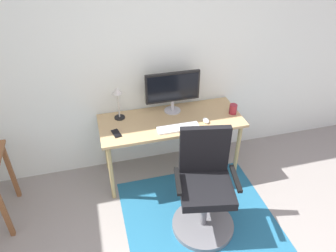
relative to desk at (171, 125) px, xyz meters
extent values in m
cube|color=white|center=(-0.21, 0.37, 0.65)|extent=(6.00, 0.10, 2.60)
cube|color=#215F81|center=(0.09, -0.75, -0.64)|extent=(1.46, 1.38, 0.01)
cube|color=tan|center=(0.00, 0.00, 0.06)|extent=(1.51, 0.61, 0.03)
cylinder|color=tan|center=(-0.69, -0.24, -0.30)|extent=(0.04, 0.04, 0.69)
cylinder|color=tan|center=(0.69, -0.24, -0.30)|extent=(0.04, 0.04, 0.69)
cylinder|color=tan|center=(-0.69, 0.24, -0.30)|extent=(0.04, 0.04, 0.69)
cylinder|color=tan|center=(0.69, 0.24, -0.30)|extent=(0.04, 0.04, 0.69)
cylinder|color=#B2B2B7|center=(0.06, 0.16, 0.08)|extent=(0.18, 0.18, 0.01)
cylinder|color=#B2B2B7|center=(0.06, 0.16, 0.14)|extent=(0.04, 0.04, 0.12)
cube|color=black|center=(0.06, 0.16, 0.37)|extent=(0.58, 0.04, 0.33)
cube|color=black|center=(0.06, 0.14, 0.37)|extent=(0.54, 0.00, 0.29)
cube|color=white|center=(0.03, -0.18, 0.08)|extent=(0.43, 0.13, 0.02)
ellipsoid|color=white|center=(0.34, -0.14, 0.09)|extent=(0.06, 0.10, 0.03)
cylinder|color=maroon|center=(0.68, -0.05, 0.13)|extent=(0.08, 0.08, 0.11)
cube|color=black|center=(-0.59, -0.11, 0.08)|extent=(0.10, 0.15, 0.01)
cylinder|color=black|center=(-0.52, 0.17, 0.08)|extent=(0.11, 0.11, 0.01)
cylinder|color=beige|center=(-0.52, 0.17, 0.23)|extent=(0.02, 0.02, 0.28)
cone|color=beige|center=(-0.52, 0.17, 0.40)|extent=(0.10, 0.10, 0.06)
cylinder|color=slate|center=(0.09, -0.85, -0.62)|extent=(0.59, 0.59, 0.05)
cylinder|color=slate|center=(0.09, -0.85, -0.39)|extent=(0.06, 0.06, 0.42)
cube|color=black|center=(0.09, -0.85, -0.14)|extent=(0.55, 0.55, 0.08)
cube|color=black|center=(0.13, -0.65, 0.14)|extent=(0.45, 0.14, 0.48)
cube|color=black|center=(-0.16, -0.80, -0.03)|extent=(0.10, 0.33, 0.03)
cube|color=black|center=(0.34, -0.90, -0.03)|extent=(0.10, 0.33, 0.03)
cube|color=brown|center=(-1.68, -0.48, -0.30)|extent=(0.04, 0.04, 0.69)
cube|color=brown|center=(-1.68, 0.04, -0.30)|extent=(0.04, 0.04, 0.69)
camera|label=1|loc=(-0.77, -2.75, 1.93)|focal=34.57mm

